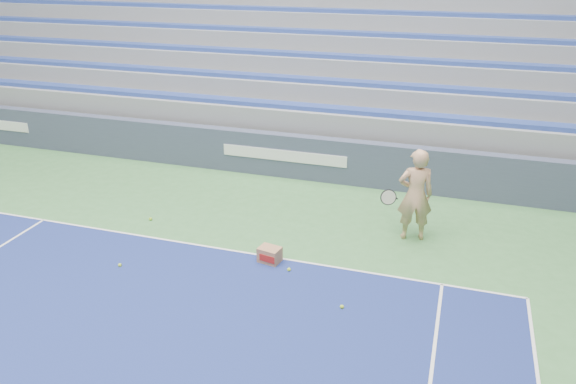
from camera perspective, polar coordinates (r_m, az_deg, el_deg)
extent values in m
cube|color=white|center=(10.89, -6.77, -5.74)|extent=(10.97, 0.05, 0.00)
cube|color=#3A4159|center=(14.07, -0.25, 3.73)|extent=(30.00, 0.30, 1.10)
cube|color=white|center=(13.91, -0.46, 3.72)|extent=(3.20, 0.02, 0.28)
cube|color=gray|center=(18.26, 4.19, 8.31)|extent=(30.00, 8.50, 1.10)
cube|color=gray|center=(18.07, 4.26, 10.76)|extent=(30.00, 8.50, 0.50)
cube|color=#284093|center=(14.36, 0.58, 8.76)|extent=(29.60, 0.42, 0.11)
cube|color=gray|center=(18.37, 4.63, 12.55)|extent=(30.00, 7.65, 0.50)
cube|color=#284093|center=(15.04, 1.56, 11.38)|extent=(29.60, 0.42, 0.11)
cube|color=gray|center=(18.69, 4.99, 14.28)|extent=(30.00, 6.80, 0.50)
cube|color=#284093|center=(15.75, 2.47, 13.77)|extent=(29.60, 0.42, 0.11)
cube|color=gray|center=(19.03, 5.35, 15.95)|extent=(30.00, 5.95, 0.50)
cube|color=#284093|center=(16.49, 3.32, 15.94)|extent=(29.60, 0.42, 0.11)
cube|color=gray|center=(19.39, 5.70, 17.57)|extent=(30.00, 5.10, 0.50)
cube|color=#284093|center=(17.25, 4.11, 17.92)|extent=(29.60, 0.42, 0.11)
imported|color=tan|center=(11.10, 12.81, -0.29)|extent=(0.77, 0.61, 1.87)
cylinder|color=black|center=(10.89, 10.86, -0.50)|extent=(0.12, 0.27, 0.08)
cylinder|color=beige|center=(10.61, 10.16, -0.52)|extent=(0.29, 0.16, 0.28)
torus|color=black|center=(10.61, 10.16, -0.52)|extent=(0.31, 0.18, 0.30)
cube|color=#9F6F4D|center=(10.35, -1.87, -6.40)|extent=(0.44, 0.36, 0.29)
cube|color=#B21E19|center=(10.22, -2.16, -6.80)|extent=(0.31, 0.07, 0.13)
sphere|color=#AED72C|center=(10.11, 0.10, -7.89)|extent=(0.07, 0.07, 0.07)
sphere|color=#AED72C|center=(10.69, -16.71, -7.13)|extent=(0.07, 0.07, 0.07)
sphere|color=#AED72C|center=(9.20, 5.50, -11.54)|extent=(0.07, 0.07, 0.07)
sphere|color=#AED72C|center=(12.27, -13.79, -2.67)|extent=(0.07, 0.07, 0.07)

